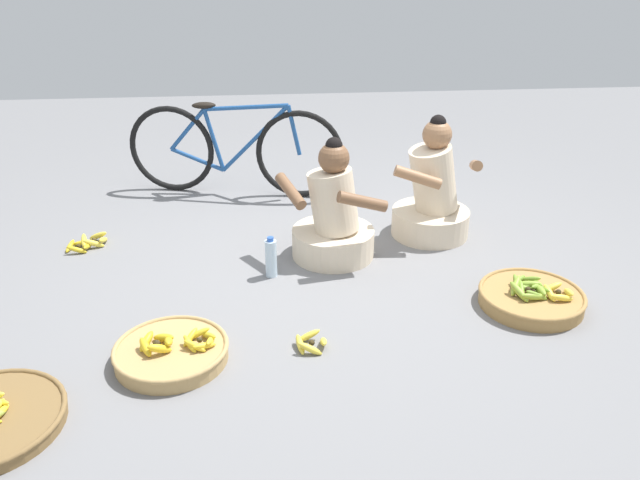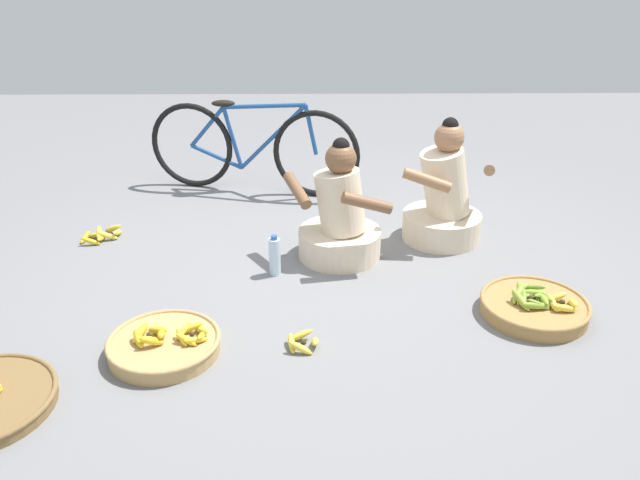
{
  "view_description": "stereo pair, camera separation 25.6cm",
  "coord_description": "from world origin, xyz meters",
  "px_view_note": "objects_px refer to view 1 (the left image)",
  "views": [
    {
      "loc": [
        -0.29,
        -3.29,
        1.83
      ],
      "look_at": [
        0.0,
        -0.2,
        0.35
      ],
      "focal_mm": 35.52,
      "sensor_mm": 36.0,
      "label": 1
    },
    {
      "loc": [
        -0.04,
        -3.31,
        1.83
      ],
      "look_at": [
        0.0,
        -0.2,
        0.35
      ],
      "focal_mm": 35.52,
      "sensor_mm": 36.0,
      "label": 2
    }
  ],
  "objects_px": {
    "bicycle_leaning": "(234,150)",
    "water_bottle": "(271,258)",
    "vendor_woman_behind": "(432,198)",
    "loose_bananas_mid_left": "(88,242)",
    "banana_basket_near_bicycle": "(531,297)",
    "loose_bananas_near_vendor": "(310,343)",
    "banana_basket_back_center": "(172,351)",
    "vendor_woman_front": "(333,220)"
  },
  "relations": [
    {
      "from": "bicycle_leaning",
      "to": "banana_basket_near_bicycle",
      "type": "relative_size",
      "value": 2.9
    },
    {
      "from": "banana_basket_near_bicycle",
      "to": "bicycle_leaning",
      "type": "bearing_deg",
      "value": 131.45
    },
    {
      "from": "vendor_woman_behind",
      "to": "bicycle_leaning",
      "type": "distance_m",
      "value": 1.62
    },
    {
      "from": "bicycle_leaning",
      "to": "water_bottle",
      "type": "xyz_separation_m",
      "value": [
        0.24,
        -1.4,
        -0.24
      ]
    },
    {
      "from": "vendor_woman_front",
      "to": "water_bottle",
      "type": "xyz_separation_m",
      "value": [
        -0.4,
        -0.23,
        -0.13
      ]
    },
    {
      "from": "banana_basket_back_center",
      "to": "banana_basket_near_bicycle",
      "type": "bearing_deg",
      "value": 9.62
    },
    {
      "from": "loose_bananas_near_vendor",
      "to": "water_bottle",
      "type": "bearing_deg",
      "value": 102.74
    },
    {
      "from": "vendor_woman_front",
      "to": "banana_basket_back_center",
      "type": "xyz_separation_m",
      "value": [
        -0.89,
        -1.03,
        -0.2
      ]
    },
    {
      "from": "vendor_woman_behind",
      "to": "bicycle_leaning",
      "type": "xyz_separation_m",
      "value": [
        -1.34,
        0.91,
        0.09
      ]
    },
    {
      "from": "vendor_woman_front",
      "to": "banana_basket_back_center",
      "type": "bearing_deg",
      "value": -130.81
    },
    {
      "from": "loose_bananas_near_vendor",
      "to": "water_bottle",
      "type": "relative_size",
      "value": 0.69
    },
    {
      "from": "vendor_woman_front",
      "to": "bicycle_leaning",
      "type": "height_order",
      "value": "vendor_woman_front"
    },
    {
      "from": "banana_basket_back_center",
      "to": "loose_bananas_near_vendor",
      "type": "distance_m",
      "value": 0.67
    },
    {
      "from": "banana_basket_near_bicycle",
      "to": "loose_bananas_near_vendor",
      "type": "xyz_separation_m",
      "value": [
        -1.24,
        -0.29,
        -0.02
      ]
    },
    {
      "from": "bicycle_leaning",
      "to": "banana_basket_back_center",
      "type": "height_order",
      "value": "bicycle_leaning"
    },
    {
      "from": "banana_basket_near_bicycle",
      "to": "loose_bananas_near_vendor",
      "type": "relative_size",
      "value": 3.26
    },
    {
      "from": "vendor_woman_front",
      "to": "loose_bananas_near_vendor",
      "type": "distance_m",
      "value": 1.05
    },
    {
      "from": "loose_bananas_mid_left",
      "to": "water_bottle",
      "type": "xyz_separation_m",
      "value": [
        1.19,
        -0.51,
        0.09
      ]
    },
    {
      "from": "loose_bananas_near_vendor",
      "to": "banana_basket_near_bicycle",
      "type": "bearing_deg",
      "value": 13.06
    },
    {
      "from": "bicycle_leaning",
      "to": "vendor_woman_front",
      "type": "bearing_deg",
      "value": -61.34
    },
    {
      "from": "bicycle_leaning",
      "to": "water_bottle",
      "type": "bearing_deg",
      "value": -80.19
    },
    {
      "from": "bicycle_leaning",
      "to": "banana_basket_back_center",
      "type": "xyz_separation_m",
      "value": [
        -0.25,
        -2.2,
        -0.31
      ]
    },
    {
      "from": "bicycle_leaning",
      "to": "water_bottle",
      "type": "height_order",
      "value": "bicycle_leaning"
    },
    {
      "from": "vendor_woman_behind",
      "to": "loose_bananas_mid_left",
      "type": "xyz_separation_m",
      "value": [
        -2.28,
        0.02,
        -0.24
      ]
    },
    {
      "from": "banana_basket_back_center",
      "to": "loose_bananas_near_vendor",
      "type": "relative_size",
      "value": 3.13
    },
    {
      "from": "bicycle_leaning",
      "to": "vendor_woman_behind",
      "type": "bearing_deg",
      "value": -34.31
    },
    {
      "from": "vendor_woman_behind",
      "to": "water_bottle",
      "type": "relative_size",
      "value": 3.26
    },
    {
      "from": "banana_basket_near_bicycle",
      "to": "loose_bananas_mid_left",
      "type": "bearing_deg",
      "value": 159.24
    },
    {
      "from": "banana_basket_back_center",
      "to": "vendor_woman_behind",
      "type": "bearing_deg",
      "value": 39.04
    },
    {
      "from": "banana_basket_back_center",
      "to": "vendor_woman_front",
      "type": "bearing_deg",
      "value": 49.19
    },
    {
      "from": "banana_basket_near_bicycle",
      "to": "water_bottle",
      "type": "xyz_separation_m",
      "value": [
        -1.42,
        0.48,
        0.07
      ]
    },
    {
      "from": "banana_basket_near_bicycle",
      "to": "banana_basket_back_center",
      "type": "distance_m",
      "value": 1.94
    },
    {
      "from": "vendor_woman_behind",
      "to": "loose_bananas_mid_left",
      "type": "distance_m",
      "value": 2.3
    },
    {
      "from": "vendor_woman_front",
      "to": "loose_bananas_near_vendor",
      "type": "relative_size",
      "value": 4.41
    },
    {
      "from": "vendor_woman_front",
      "to": "loose_bananas_mid_left",
      "type": "xyz_separation_m",
      "value": [
        -1.59,
        0.28,
        -0.22
      ]
    },
    {
      "from": "vendor_woman_behind",
      "to": "water_bottle",
      "type": "bearing_deg",
      "value": -155.88
    },
    {
      "from": "loose_bananas_near_vendor",
      "to": "loose_bananas_mid_left",
      "type": "xyz_separation_m",
      "value": [
        -1.36,
        1.28,
        -0.0
      ]
    },
    {
      "from": "vendor_woman_behind",
      "to": "water_bottle",
      "type": "distance_m",
      "value": 1.21
    },
    {
      "from": "vendor_woman_front",
      "to": "loose_bananas_near_vendor",
      "type": "xyz_separation_m",
      "value": [
        -0.22,
        -1.0,
        -0.22
      ]
    },
    {
      "from": "loose_bananas_mid_left",
      "to": "bicycle_leaning",
      "type": "bearing_deg",
      "value": 43.25
    },
    {
      "from": "vendor_woman_behind",
      "to": "banana_basket_near_bicycle",
      "type": "xyz_separation_m",
      "value": [
        0.32,
        -0.97,
        -0.22
      ]
    },
    {
      "from": "vendor_woman_front",
      "to": "loose_bananas_near_vendor",
      "type": "bearing_deg",
      "value": -102.6
    }
  ]
}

